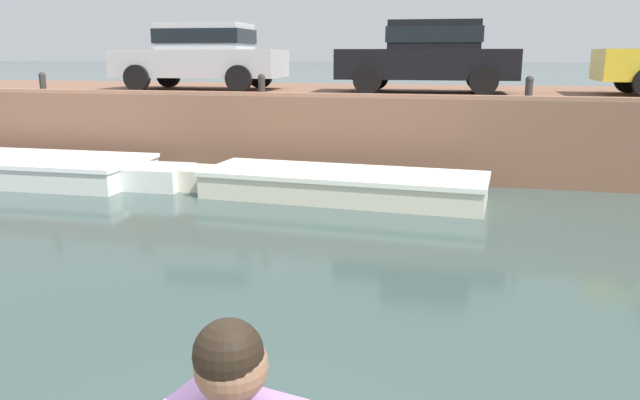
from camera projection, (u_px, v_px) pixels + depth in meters
name	position (u px, v px, depth m)	size (l,w,h in m)	color
ground_plane	(362.00, 265.00, 7.51)	(400.00, 400.00, 0.00)	#384C47
far_quay_wall	(418.00, 125.00, 14.96)	(60.00, 6.00, 1.65)	brown
far_wall_coping	(407.00, 96.00, 12.03)	(60.00, 0.24, 0.08)	#9F6C52
boat_moored_west_white	(28.00, 169.00, 12.46)	(6.28, 2.06, 0.49)	white
boat_moored_central_cream	(330.00, 184.00, 11.03)	(5.97, 1.97, 0.48)	silver
car_leftmost_silver	(202.00, 54.00, 14.87)	(4.03, 2.09, 1.54)	#B7BABC
car_left_inner_black	(429.00, 54.00, 13.68)	(3.93, 2.00, 1.54)	black
mooring_bollard_west	(43.00, 81.00, 13.92)	(0.15, 0.15, 0.45)	#2D2B28
mooring_bollard_mid	(262.00, 84.00, 12.77)	(0.15, 0.15, 0.45)	#2D2B28
mooring_bollard_east	(529.00, 87.00, 11.61)	(0.15, 0.15, 0.45)	#2D2B28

